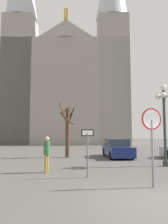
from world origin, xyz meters
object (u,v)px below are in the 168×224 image
object	(u,v)px
street_lamp	(164,110)
bare_tree	(67,129)
cathedral	(67,73)
one_way_arrow_sign	(88,147)
parked_car_far_navy	(117,149)
pedestrian_walking	(47,150)
stop_sign	(152,131)

from	to	relation	value
street_lamp	bare_tree	xyz separation A→B (m)	(-5.76, 4.99, -1.12)
cathedral	bare_tree	world-z (taller)	cathedral
one_way_arrow_sign	parked_car_far_navy	world-z (taller)	one_way_arrow_sign
pedestrian_walking	street_lamp	bearing A→B (deg)	12.16
pedestrian_walking	bare_tree	bearing A→B (deg)	80.61
stop_sign	street_lamp	xyz separation A→B (m)	(2.72, 4.76, 1.31)
street_lamp	pedestrian_walking	xyz separation A→B (m)	(-6.83, -1.47, -2.26)
cathedral	bare_tree	bearing A→B (deg)	-90.31
street_lamp	parked_car_far_navy	bearing A→B (deg)	110.22
stop_sign	parked_car_far_navy	world-z (taller)	stop_sign
stop_sign	bare_tree	bearing A→B (deg)	107.34
bare_tree	parked_car_far_navy	world-z (taller)	bare_tree
stop_sign	cathedral	bearing A→B (deg)	95.25
street_lamp	bare_tree	bearing A→B (deg)	139.12
stop_sign	pedestrian_walking	world-z (taller)	stop_sign
stop_sign	pedestrian_walking	size ratio (longest dim) A/B	1.62
one_way_arrow_sign	parked_car_far_navy	distance (m)	8.33
stop_sign	pedestrian_walking	bearing A→B (deg)	141.35
parked_car_far_navy	bare_tree	bearing A→B (deg)	177.22
stop_sign	one_way_arrow_sign	distance (m)	2.97
street_lamp	bare_tree	world-z (taller)	street_lamp
street_lamp	parked_car_far_navy	world-z (taller)	street_lamp
cathedral	one_way_arrow_sign	distance (m)	32.13
stop_sign	bare_tree	distance (m)	10.21
stop_sign	parked_car_far_navy	distance (m)	9.70
stop_sign	one_way_arrow_sign	xyz separation A→B (m)	(-2.20, 1.87, -0.68)
cathedral	bare_tree	xyz separation A→B (m)	(-0.12, -22.08, -10.72)
parked_car_far_navy	pedestrian_walking	xyz separation A→B (m)	(-5.07, -6.27, 0.39)
one_way_arrow_sign	bare_tree	size ratio (longest dim) A/B	0.48
cathedral	pedestrian_walking	xyz separation A→B (m)	(-1.19, -28.54, -11.86)
one_way_arrow_sign	bare_tree	xyz separation A→B (m)	(-0.84, 7.88, 0.87)
bare_tree	pedestrian_walking	world-z (taller)	bare_tree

